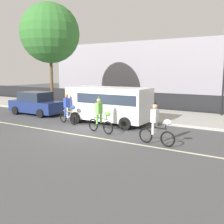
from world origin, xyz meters
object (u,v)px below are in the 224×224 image
at_px(parked_van_white, 109,103).
at_px(parked_car_navy, 36,104).
at_px(parade_cyclist_lime, 101,117).
at_px(parade_cyclist_zebra, 157,126).
at_px(parade_cyclist_cobalt, 68,110).

bearing_deg(parked_van_white, parked_car_navy, 179.42).
height_order(parade_cyclist_lime, parade_cyclist_zebra, same).
relative_size(parade_cyclist_zebra, parked_van_white, 0.38).
xyz_separation_m(parade_cyclist_cobalt, parade_cyclist_zebra, (6.25, -1.48, 0.00)).
bearing_deg(parade_cyclist_lime, parked_van_white, 111.46).
height_order(parked_van_white, parked_car_navy, parked_van_white).
bearing_deg(parade_cyclist_zebra, parked_car_navy, 164.70).
xyz_separation_m(parade_cyclist_lime, parked_van_white, (-0.88, 2.23, 0.44)).
bearing_deg(parked_car_navy, parade_cyclist_zebra, -15.30).
relative_size(parade_cyclist_cobalt, parade_cyclist_zebra, 1.00).
bearing_deg(parked_car_navy, parked_van_white, -0.58).
relative_size(parade_cyclist_lime, parked_van_white, 0.38).
bearing_deg(parade_cyclist_cobalt, parked_van_white, 32.55).
bearing_deg(parade_cyclist_lime, parade_cyclist_zebra, -9.89).
relative_size(parade_cyclist_cobalt, parked_car_navy, 0.47).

